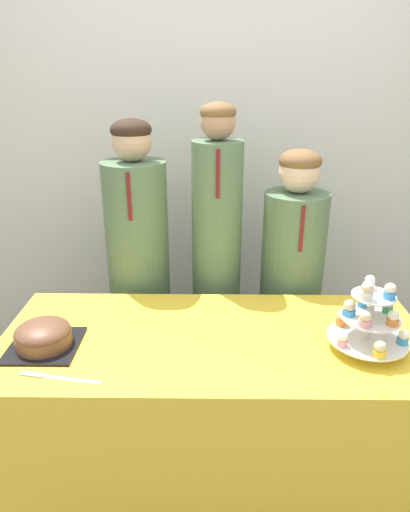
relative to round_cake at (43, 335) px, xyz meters
name	(u,v)px	position (x,y,z in m)	size (l,w,h in m)	color
wall_back	(214,146)	(0.65, 1.24, 0.52)	(9.00, 0.06, 2.70)	silver
table	(213,415)	(0.65, 0.08, -0.44)	(1.69, 0.74, 0.78)	yellow
round_cake	(43,335)	(0.00, 0.00, 0.00)	(0.26, 0.26, 0.10)	black
cake_knife	(46,377)	(0.07, -0.19, -0.05)	(0.30, 0.07, 0.01)	silver
cupcake_stand	(370,319)	(1.22, 0.00, 0.08)	(0.30, 0.30, 0.29)	silver
student_0	(140,282)	(0.27, 0.67, -0.09)	(0.31, 0.32, 1.56)	#567556
student_1	(216,273)	(0.66, 0.67, -0.04)	(0.25, 0.25, 1.63)	#567556
student_2	(290,294)	(1.05, 0.67, -0.15)	(0.32, 0.32, 1.42)	#567556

